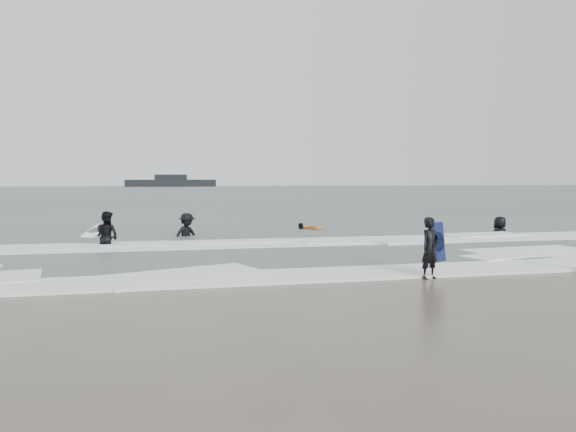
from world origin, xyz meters
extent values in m
plane|color=brown|center=(0.00, 0.00, 0.00)|extent=(320.00, 320.00, 0.00)
plane|color=#47544C|center=(0.00, 80.00, 0.06)|extent=(320.00, 320.00, 0.00)
imported|color=black|center=(2.05, -1.50, 0.00)|extent=(0.64, 0.54, 1.49)
imported|color=black|center=(-6.13, 6.76, 0.00)|extent=(1.10, 1.06, 1.79)
imported|color=black|center=(-3.27, 9.18, 0.00)|extent=(1.37, 1.20, 1.84)
imported|color=black|center=(2.01, 11.36, 0.00)|extent=(0.79, 0.93, 1.49)
imported|color=black|center=(9.96, 7.81, 0.00)|extent=(1.08, 0.89, 1.91)
cube|color=white|center=(0.00, -0.60, 0.03)|extent=(30.03, 2.32, 0.07)
cube|color=white|center=(0.00, 6.00, 0.04)|extent=(30.00, 2.60, 0.09)
cube|color=black|center=(-2.56, 149.42, 1.05)|extent=(25.21, 4.50, 1.98)
cube|color=black|center=(-2.56, 149.42, 2.76)|extent=(9.00, 2.70, 1.44)
camera|label=1|loc=(-4.09, -13.72, 2.39)|focal=35.00mm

